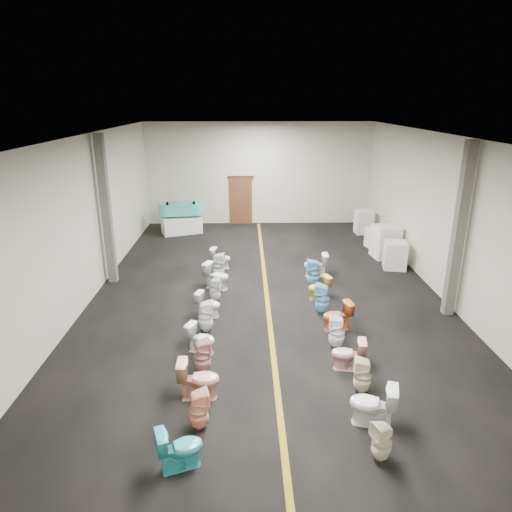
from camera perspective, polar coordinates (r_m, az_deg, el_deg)
The scene contains 38 objects.
floor at distance 13.51m, azimuth 1.30°, elevation -4.54°, with size 16.00×16.00×0.00m, color black.
ceiling at distance 12.42m, azimuth 1.45°, elevation 14.86°, with size 16.00×16.00×0.00m, color black.
wall_back at distance 20.63m, azimuth 0.33°, elevation 10.22°, with size 10.00×10.00×0.00m, color #BCB9A1.
wall_front at distance 5.42m, azimuth 5.43°, elevation -16.54°, with size 10.00×10.00×0.00m, color #BCB9A1.
wall_left at distance 13.51m, azimuth -20.39°, elevation 4.33°, with size 16.00×16.00×0.00m, color #BCB9A1.
wall_right at distance 13.94m, azimuth 22.43°, elevation 4.51°, with size 16.00×16.00×0.00m, color #BCB9A1.
aisle_stripe at distance 13.51m, azimuth 1.30°, elevation -4.53°, with size 0.12×15.60×0.01m, color olive.
back_door at distance 20.78m, azimuth -1.89°, elevation 6.91°, with size 1.00×0.10×2.10m, color #562D19.
door_frame at distance 20.59m, azimuth -1.92°, elevation 9.83°, with size 1.15×0.08×0.10m, color #331C11.
column_left at distance 14.36m, azimuth -18.21°, elevation 5.38°, with size 0.25×0.25×4.50m, color #59544C.
column_right at distance 12.52m, azimuth 24.01°, elevation 2.78°, with size 0.25×0.25×4.50m, color #59544C.
display_table at distance 19.61m, azimuth -9.26°, elevation 3.85°, with size 1.60×0.80×0.71m, color silver.
bathtub at distance 19.44m, azimuth -9.37°, elevation 5.88°, with size 1.85×0.82×0.55m.
appliance_crate_a at distance 15.94m, azimuth 16.99°, elevation 0.10°, with size 0.71×0.71×0.92m, color silver.
appliance_crate_b at distance 16.93m, azimuth 15.89°, elevation 1.71°, with size 0.84×0.84×1.15m, color silver.
appliance_crate_c at distance 18.03m, azimuth 14.81°, elevation 2.19°, with size 0.67×0.67×0.76m, color silver.
appliance_crate_d at distance 19.84m, azimuth 13.32°, elevation 4.17°, with size 0.69×0.69×0.99m, color silver.
toilet_left_0 at distance 7.63m, azimuth -9.48°, elevation -22.57°, with size 0.40×0.71×0.72m, color #30ACB0.
toilet_left_1 at distance 8.26m, azimuth -7.17°, elevation -18.55°, with size 0.34×0.35×0.76m, color #FCA98D.
toilet_left_2 at distance 8.96m, azimuth -7.18°, elevation -15.02°, with size 0.45×0.79×0.80m, color #DBA082.
toilet_left_3 at distance 9.68m, azimuth -6.73°, elevation -12.35°, with size 0.34×0.35×0.76m, color #D18C8E.
toilet_left_4 at distance 10.42m, azimuth -6.88°, elevation -10.21°, with size 0.38×0.66×0.67m, color white.
toilet_left_5 at distance 11.23m, azimuth -6.31°, elevation -7.51°, with size 0.36×0.37×0.81m, color white.
toilet_left_6 at distance 12.03m, azimuth -5.96°, elevation -6.02°, with size 0.37×0.65×0.66m, color silver.
toilet_left_7 at distance 12.84m, azimuth -5.15°, elevation -4.22°, with size 0.31×0.32×0.70m, color silver.
toilet_left_8 at distance 13.68m, azimuth -4.93°, elevation -2.52°, with size 0.44×0.78×0.79m, color silver.
toilet_left_9 at distance 14.42m, azimuth -4.73°, elevation -1.24°, with size 0.38×0.39×0.85m, color silver.
toilet_left_10 at distance 15.35m, azimuth -4.43°, elevation -0.27°, with size 0.39×0.68×0.69m, color silver.
toilet_right_0 at distance 7.91m, azimuth 15.44°, elevation -21.46°, with size 0.31×0.32×0.70m, color beige.
toilet_right_1 at distance 8.51m, azimuth 14.39°, elevation -17.58°, with size 0.45×0.79×0.81m, color white.
toilet_right_2 at distance 9.27m, azimuth 13.18°, elevation -14.35°, with size 0.34×0.35×0.75m, color beige.
toilet_right_3 at distance 9.92m, azimuth 11.46°, elevation -11.95°, with size 0.40×0.70×0.71m, color #E9A7AC.
toilet_right_4 at distance 10.63m, azimuth 10.07°, elevation -9.35°, with size 0.36×0.37×0.80m, color white.
toilet_right_5 at distance 11.44m, azimuth 10.12°, elevation -7.41°, with size 0.41×0.72×0.73m, color #CB632D.
toilet_right_6 at distance 12.18m, azimuth 8.30°, elevation -5.32°, with size 0.38×0.39×0.84m, color #78C3EF.
toilet_right_7 at distance 13.11m, azimuth 7.88°, elevation -3.92°, with size 0.37×0.65×0.66m, color gold.
toilet_right_8 at distance 13.88m, azimuth 7.19°, elevation -2.12°, with size 0.39×0.40×0.86m, color #77C1E7.
toilet_right_9 at distance 14.71m, azimuth 7.48°, elevation -1.10°, with size 0.43×0.75×0.76m, color white.
Camera 1 is at (-0.59, -12.38, 5.39)m, focal length 32.00 mm.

